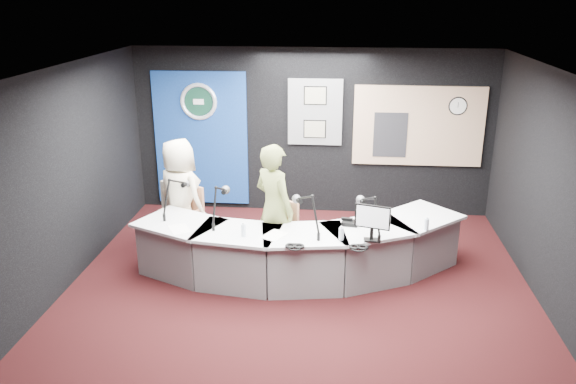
# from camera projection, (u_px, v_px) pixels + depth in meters

# --- Properties ---
(ground) EXTENTS (6.00, 6.00, 0.00)m
(ground) POSITION_uv_depth(u_px,v_px,m) (298.00, 295.00, 7.35)
(ground) COLOR black
(ground) RESTS_ON ground
(ceiling) EXTENTS (6.00, 6.00, 0.02)m
(ceiling) POSITION_uv_depth(u_px,v_px,m) (299.00, 72.00, 6.42)
(ceiling) COLOR silver
(ceiling) RESTS_ON ground
(wall_back) EXTENTS (6.00, 0.02, 2.80)m
(wall_back) POSITION_uv_depth(u_px,v_px,m) (312.00, 132.00, 9.70)
(wall_back) COLOR black
(wall_back) RESTS_ON ground
(wall_front) EXTENTS (6.00, 0.02, 2.80)m
(wall_front) POSITION_uv_depth(u_px,v_px,m) (266.00, 331.00, 4.07)
(wall_front) COLOR black
(wall_front) RESTS_ON ground
(wall_left) EXTENTS (0.02, 6.00, 2.80)m
(wall_left) POSITION_uv_depth(u_px,v_px,m) (57.00, 184.00, 7.15)
(wall_left) COLOR black
(wall_left) RESTS_ON ground
(wall_right) EXTENTS (0.02, 6.00, 2.80)m
(wall_right) POSITION_uv_depth(u_px,v_px,m) (559.00, 199.00, 6.62)
(wall_right) COLOR black
(wall_right) RESTS_ON ground
(broadcast_desk) EXTENTS (4.50, 1.90, 0.75)m
(broadcast_desk) POSITION_uv_depth(u_px,v_px,m) (297.00, 249.00, 7.75)
(broadcast_desk) COLOR silver
(broadcast_desk) RESTS_ON ground
(backdrop_panel) EXTENTS (1.60, 0.05, 2.30)m
(backdrop_panel) POSITION_uv_depth(u_px,v_px,m) (201.00, 139.00, 9.89)
(backdrop_panel) COLOR navy
(backdrop_panel) RESTS_ON wall_back
(agency_seal) EXTENTS (0.63, 0.07, 0.63)m
(agency_seal) POSITION_uv_depth(u_px,v_px,m) (199.00, 102.00, 9.64)
(agency_seal) COLOR silver
(agency_seal) RESTS_ON backdrop_panel
(seal_center) EXTENTS (0.48, 0.01, 0.48)m
(seal_center) POSITION_uv_depth(u_px,v_px,m) (199.00, 102.00, 9.64)
(seal_center) COLOR #0E3324
(seal_center) RESTS_ON backdrop_panel
(pinboard) EXTENTS (0.90, 0.04, 1.10)m
(pinboard) POSITION_uv_depth(u_px,v_px,m) (315.00, 112.00, 9.55)
(pinboard) COLOR slate
(pinboard) RESTS_ON wall_back
(framed_photo_upper) EXTENTS (0.34, 0.02, 0.27)m
(framed_photo_upper) POSITION_uv_depth(u_px,v_px,m) (315.00, 96.00, 9.43)
(framed_photo_upper) COLOR gray
(framed_photo_upper) RESTS_ON pinboard
(framed_photo_lower) EXTENTS (0.34, 0.02, 0.27)m
(framed_photo_lower) POSITION_uv_depth(u_px,v_px,m) (315.00, 129.00, 9.62)
(framed_photo_lower) COLOR gray
(framed_photo_lower) RESTS_ON pinboard
(booth_window_frame) EXTENTS (2.12, 0.06, 1.32)m
(booth_window_frame) POSITION_uv_depth(u_px,v_px,m) (418.00, 126.00, 9.47)
(booth_window_frame) COLOR tan
(booth_window_frame) RESTS_ON wall_back
(booth_glow) EXTENTS (2.00, 0.02, 1.20)m
(booth_glow) POSITION_uv_depth(u_px,v_px,m) (418.00, 126.00, 9.46)
(booth_glow) COLOR beige
(booth_glow) RESTS_ON booth_window_frame
(equipment_rack) EXTENTS (0.55, 0.02, 0.75)m
(equipment_rack) POSITION_uv_depth(u_px,v_px,m) (390.00, 135.00, 9.53)
(equipment_rack) COLOR black
(equipment_rack) RESTS_ON booth_window_frame
(wall_clock) EXTENTS (0.28, 0.01, 0.28)m
(wall_clock) POSITION_uv_depth(u_px,v_px,m) (458.00, 106.00, 9.28)
(wall_clock) COLOR white
(wall_clock) RESTS_ON booth_window_frame
(armchair_left) EXTENTS (0.76, 0.76, 1.00)m
(armchair_left) POSITION_uv_depth(u_px,v_px,m) (182.00, 219.00, 8.46)
(armchair_left) COLOR #9D6647
(armchair_left) RESTS_ON ground
(armchair_right) EXTENTS (0.82, 0.82, 1.04)m
(armchair_right) POSITION_uv_depth(u_px,v_px,m) (274.00, 234.00, 7.87)
(armchair_right) COLOR #9D6647
(armchair_right) RESTS_ON ground
(draped_jacket) EXTENTS (0.48, 0.33, 0.70)m
(draped_jacket) POSITION_uv_depth(u_px,v_px,m) (176.00, 205.00, 8.63)
(draped_jacket) COLOR gray
(draped_jacket) RESTS_ON armchair_left
(person_man) EXTENTS (0.99, 0.89, 1.69)m
(person_man) POSITION_uv_depth(u_px,v_px,m) (180.00, 196.00, 8.34)
(person_man) COLOR beige
(person_man) RESTS_ON ground
(person_woman) EXTENTS (0.77, 0.75, 1.79)m
(person_woman) POSITION_uv_depth(u_px,v_px,m) (274.00, 209.00, 7.74)
(person_woman) COLOR olive
(person_woman) RESTS_ON ground
(computer_monitor) EXTENTS (0.48, 0.17, 0.33)m
(computer_monitor) POSITION_uv_depth(u_px,v_px,m) (372.00, 217.00, 7.00)
(computer_monitor) COLOR black
(computer_monitor) RESTS_ON broadcast_desk
(desk_phone) EXTENTS (0.23, 0.20, 0.05)m
(desk_phone) POSITION_uv_depth(u_px,v_px,m) (350.00, 223.00, 7.57)
(desk_phone) COLOR black
(desk_phone) RESTS_ON broadcast_desk
(headphones_near) EXTENTS (0.23, 0.23, 0.04)m
(headphones_near) POSITION_uv_depth(u_px,v_px,m) (359.00, 247.00, 6.88)
(headphones_near) COLOR black
(headphones_near) RESTS_ON broadcast_desk
(headphones_far) EXTENTS (0.22, 0.22, 0.04)m
(headphones_far) POSITION_uv_depth(u_px,v_px,m) (295.00, 246.00, 6.91)
(headphones_far) COLOR black
(headphones_far) RESTS_ON broadcast_desk
(paper_stack) EXTENTS (0.37, 0.41, 0.00)m
(paper_stack) POSITION_uv_depth(u_px,v_px,m) (179.00, 229.00, 7.44)
(paper_stack) COLOR white
(paper_stack) RESTS_ON broadcast_desk
(notepad) EXTENTS (0.36, 0.40, 0.00)m
(notepad) POSITION_uv_depth(u_px,v_px,m) (274.00, 235.00, 7.25)
(notepad) COLOR white
(notepad) RESTS_ON broadcast_desk
(boom_mic_a) EXTENTS (0.29, 0.72, 0.60)m
(boom_mic_a) POSITION_uv_depth(u_px,v_px,m) (175.00, 193.00, 7.88)
(boom_mic_a) COLOR black
(boom_mic_a) RESTS_ON broadcast_desk
(boom_mic_b) EXTENTS (0.17, 0.74, 0.60)m
(boom_mic_b) POSITION_uv_depth(u_px,v_px,m) (219.00, 200.00, 7.59)
(boom_mic_b) COLOR black
(boom_mic_b) RESTS_ON broadcast_desk
(boom_mic_c) EXTENTS (0.44, 0.65, 0.60)m
(boom_mic_c) POSITION_uv_depth(u_px,v_px,m) (307.00, 210.00, 7.28)
(boom_mic_c) COLOR black
(boom_mic_c) RESTS_ON broadcast_desk
(boom_mic_d) EXTENTS (0.34, 0.70, 0.60)m
(boom_mic_d) POSITION_uv_depth(u_px,v_px,m) (370.00, 211.00, 7.23)
(boom_mic_d) COLOR black
(boom_mic_d) RESTS_ON broadcast_desk
(water_bottles) EXTENTS (2.37, 0.55, 0.18)m
(water_bottles) POSITION_uv_depth(u_px,v_px,m) (336.00, 225.00, 7.33)
(water_bottles) COLOR silver
(water_bottles) RESTS_ON broadcast_desk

